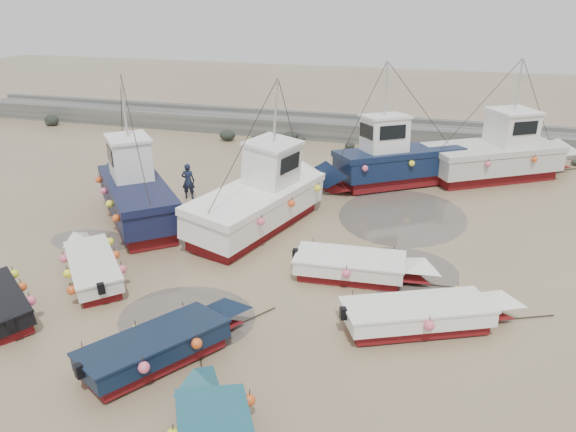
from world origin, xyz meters
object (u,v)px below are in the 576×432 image
dinghy_0 (92,262)px  dinghy_5 (360,265)px  cabin_boat_2 (389,160)px  cabin_boat_3 (502,153)px  dinghy_1 (167,341)px  cabin_boat_1 (263,196)px  person (189,198)px  cabin_boat_0 (134,190)px  dinghy_3 (429,312)px

dinghy_0 → dinghy_5: (9.03, 2.51, 0.00)m
cabin_boat_2 → cabin_boat_3: same height
dinghy_0 → dinghy_1: same height
cabin_boat_1 → dinghy_5: bearing=-22.4°
cabin_boat_2 → person: cabin_boat_2 is taller
cabin_boat_0 → cabin_boat_1: (5.57, 0.96, -0.03)m
dinghy_0 → dinghy_3: bearing=-42.1°
dinghy_3 → cabin_boat_3: bearing=144.9°
dinghy_0 → cabin_boat_2: size_ratio=0.60×
cabin_boat_0 → cabin_boat_3: same height
dinghy_0 → dinghy_5: 9.37m
dinghy_0 → dinghy_3: 11.52m
dinghy_1 → cabin_boat_2: cabin_boat_2 is taller
dinghy_5 → cabin_boat_1: (-4.81, 3.61, 0.79)m
dinghy_0 → dinghy_5: same height
cabin_boat_1 → dinghy_3: bearing=-25.3°
dinghy_3 → cabin_boat_0: size_ratio=0.80×
dinghy_1 → dinghy_3: (6.73, 3.57, -0.01)m
dinghy_5 → cabin_boat_3: bearing=154.8°
cabin_boat_0 → person: cabin_boat_0 is taller
dinghy_0 → dinghy_1: 5.94m
dinghy_5 → cabin_boat_2: (-0.40, 10.35, 0.81)m
dinghy_1 → dinghy_3: 7.62m
dinghy_5 → cabin_boat_2: bearing=178.1°
dinghy_3 → cabin_boat_2: 13.16m
dinghy_1 → cabin_boat_0: 10.66m
dinghy_3 → cabin_boat_2: bearing=167.2°
dinghy_0 → cabin_boat_3: cabin_boat_3 is taller
dinghy_1 → cabin_boat_2: (3.85, 16.38, 0.82)m
dinghy_1 → cabin_boat_3: size_ratio=0.61×
dinghy_0 → cabin_boat_2: bearing=13.9°
cabin_boat_2 → cabin_boat_3: 6.40m
cabin_boat_1 → cabin_boat_2: size_ratio=1.21×
dinghy_3 → dinghy_5: (-2.48, 2.47, 0.01)m
dinghy_1 → dinghy_5: (4.25, 6.03, 0.00)m
dinghy_5 → cabin_boat_1: size_ratio=0.60×
cabin_boat_0 → person: 3.49m
cabin_boat_1 → person: (-4.53, 2.08, -1.33)m
person → cabin_boat_1: bearing=142.7°
dinghy_5 → cabin_boat_3: cabin_boat_3 is taller
cabin_boat_3 → person: size_ratio=5.33×
cabin_boat_3 → person: bearing=-95.1°
dinghy_3 → cabin_boat_0: bearing=-137.2°
dinghy_3 → cabin_boat_0: (-12.86, 5.12, 0.82)m
cabin_boat_0 → cabin_boat_2: bearing=-3.8°
dinghy_3 → cabin_boat_1: (-7.29, 6.08, 0.80)m
dinghy_0 → person: size_ratio=2.93×
dinghy_1 → cabin_boat_0: size_ratio=0.72×
cabin_boat_1 → dinghy_0: bearing=-110.0°
cabin_boat_3 → cabin_boat_2: bearing=-94.1°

